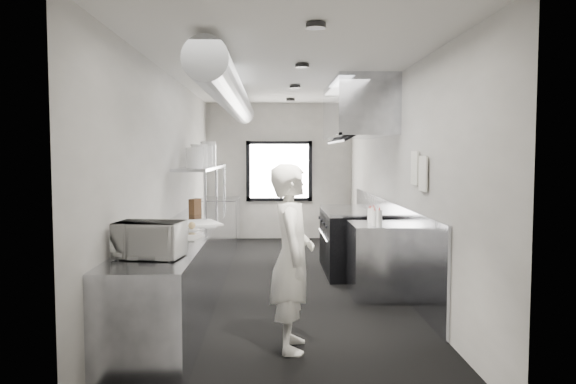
{
  "coord_description": "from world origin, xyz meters",
  "views": [
    {
      "loc": [
        -0.15,
        -7.43,
        1.77
      ],
      "look_at": [
        0.06,
        -0.2,
        1.26
      ],
      "focal_mm": 34.52,
      "sensor_mm": 36.0,
      "label": 1
    }
  ],
  "objects": [
    {
      "name": "hvac_duct",
      "position": [
        -0.7,
        0.4,
        2.55
      ],
      "size": [
        0.4,
        6.4,
        0.4
      ],
      "primitive_type": "cylinder",
      "rotation": [
        1.57,
        0.0,
        0.0
      ],
      "color": "#979B9F",
      "rests_on": "ceiling"
    },
    {
      "name": "notice_sheet_b",
      "position": [
        1.47,
        -1.55,
        1.55
      ],
      "size": [
        0.02,
        0.28,
        0.38
      ],
      "primitive_type": "cube",
      "color": "white",
      "rests_on": "wall_right"
    },
    {
      "name": "exhaust_hood",
      "position": [
        1.1,
        0.7,
        2.39
      ],
      "size": [
        0.81,
        2.2,
        0.88
      ],
      "color": "#91959E",
      "rests_on": "ceiling"
    },
    {
      "name": "pastry",
      "position": [
        -1.05,
        -1.21,
        0.95
      ],
      "size": [
        0.08,
        0.08,
        0.08
      ],
      "primitive_type": "sphere",
      "color": "tan",
      "rests_on": "small_plate"
    },
    {
      "name": "microwave",
      "position": [
        -1.17,
        -2.84,
        1.05
      ],
      "size": [
        0.55,
        0.45,
        0.3
      ],
      "primitive_type": "imported",
      "rotation": [
        0.0,
        0.0,
        -0.15
      ],
      "color": "silver",
      "rests_on": "prep_counter"
    },
    {
      "name": "plate_stack_b",
      "position": [
        -1.22,
        0.77,
        1.73
      ],
      "size": [
        0.28,
        0.28,
        0.33
      ],
      "primitive_type": "cylinder",
      "rotation": [
        0.0,
        0.0,
        -0.09
      ],
      "color": "silver",
      "rests_on": "pass_shelf"
    },
    {
      "name": "cutting_board",
      "position": [
        -1.05,
        -0.64,
        0.91
      ],
      "size": [
        0.65,
        0.73,
        0.02
      ],
      "primitive_type": "cube",
      "rotation": [
        0.0,
        0.0,
        0.39
      ],
      "color": "white",
      "rests_on": "prep_counter"
    },
    {
      "name": "squeeze_bottle_c",
      "position": [
        1.11,
        -0.65,
        1.0
      ],
      "size": [
        0.08,
        0.08,
        0.2
      ],
      "primitive_type": "cylinder",
      "rotation": [
        0.0,
        0.0,
        0.27
      ],
      "color": "white",
      "rests_on": "bottle_station"
    },
    {
      "name": "pass_shelf",
      "position": [
        -1.19,
        1.0,
        1.54
      ],
      "size": [
        0.45,
        3.0,
        0.68
      ],
      "color": "#91959E",
      "rests_on": "prep_counter"
    },
    {
      "name": "plate_stack_a",
      "position": [
        -1.2,
        0.13,
        1.71
      ],
      "size": [
        0.31,
        0.31,
        0.28
      ],
      "primitive_type": "cylinder",
      "rotation": [
        0.0,
        0.0,
        0.42
      ],
      "color": "silver",
      "rests_on": "pass_shelf"
    },
    {
      "name": "squeeze_bottle_e",
      "position": [
        1.11,
        -0.39,
        0.98
      ],
      "size": [
        0.06,
        0.06,
        0.16
      ],
      "primitive_type": "cylinder",
      "rotation": [
        0.0,
        0.0,
        0.05
      ],
      "color": "white",
      "rests_on": "bottle_station"
    },
    {
      "name": "ceiling",
      "position": [
        0.0,
        0.0,
        2.8
      ],
      "size": [
        3.0,
        8.0,
        0.01
      ],
      "primitive_type": "cube",
      "color": "beige",
      "rests_on": "wall_back"
    },
    {
      "name": "wall_right",
      "position": [
        1.5,
        0.0,
        1.4
      ],
      "size": [
        0.02,
        8.0,
        2.8
      ],
      "primitive_type": "cube",
      "color": "beige",
      "rests_on": "floor"
    },
    {
      "name": "bottle_station",
      "position": [
        1.15,
        -0.7,
        0.45
      ],
      "size": [
        0.65,
        0.8,
        0.9
      ],
      "primitive_type": "cube",
      "color": "#91959E",
      "rests_on": "floor"
    },
    {
      "name": "deli_tub_b",
      "position": [
        -1.29,
        -2.5,
        0.95
      ],
      "size": [
        0.19,
        0.19,
        0.1
      ],
      "primitive_type": "cylinder",
      "rotation": [
        0.0,
        0.0,
        0.42
      ],
      "color": "#B7C5B5",
      "rests_on": "prep_counter"
    },
    {
      "name": "service_window",
      "position": [
        0.0,
        3.96,
        1.4
      ],
      "size": [
        1.36,
        0.05,
        1.25
      ],
      "color": "white",
      "rests_on": "wall_back"
    },
    {
      "name": "far_work_table",
      "position": [
        -1.15,
        3.2,
        0.45
      ],
      "size": [
        0.7,
        1.2,
        0.9
      ],
      "primitive_type": "cube",
      "color": "#91959E",
      "rests_on": "floor"
    },
    {
      "name": "deli_tub_a",
      "position": [
        -1.25,
        -2.72,
        0.95
      ],
      "size": [
        0.19,
        0.19,
        0.11
      ],
      "primitive_type": "cylinder",
      "rotation": [
        0.0,
        0.0,
        -0.33
      ],
      "color": "#B7C5B5",
      "rests_on": "prep_counter"
    },
    {
      "name": "newspaper",
      "position": [
        -1.04,
        -1.81,
        0.9
      ],
      "size": [
        0.36,
        0.43,
        0.01
      ],
      "primitive_type": "cube",
      "rotation": [
        0.0,
        0.0,
        -0.15
      ],
      "color": "beige",
      "rests_on": "prep_counter"
    },
    {
      "name": "notice_sheet_a",
      "position": [
        1.47,
        -1.2,
        1.6
      ],
      "size": [
        0.02,
        0.28,
        0.38
      ],
      "primitive_type": "cube",
      "color": "white",
      "rests_on": "wall_right"
    },
    {
      "name": "squeeze_bottle_a",
      "position": [
        1.12,
        -0.97,
        1.0
      ],
      "size": [
        0.09,
        0.09,
        0.2
      ],
      "primitive_type": "cylinder",
      "rotation": [
        0.0,
        0.0,
        0.39
      ],
      "color": "white",
      "rests_on": "bottle_station"
    },
    {
      "name": "range",
      "position": [
        1.04,
        0.7,
        0.47
      ],
      "size": [
        0.88,
        1.6,
        0.94
      ],
      "color": "black",
      "rests_on": "floor"
    },
    {
      "name": "wall_back",
      "position": [
        0.0,
        4.0,
        1.4
      ],
      "size": [
        3.0,
        0.02,
        2.8
      ],
      "primitive_type": "cube",
      "color": "beige",
      "rests_on": "floor"
    },
    {
      "name": "wall_left",
      "position": [
        -1.5,
        0.0,
        1.4
      ],
      "size": [
        0.02,
        8.0,
        2.8
      ],
      "primitive_type": "cube",
      "color": "beige",
      "rests_on": "floor"
    },
    {
      "name": "plate_stack_d",
      "position": [
        -1.19,
        1.65,
        1.76
      ],
      "size": [
        0.32,
        0.32,
        0.39
      ],
      "primitive_type": "cylinder",
      "rotation": [
        0.0,
        0.0,
        -0.34
      ],
      "color": "silver",
      "rests_on": "pass_shelf"
    },
    {
      "name": "floor",
      "position": [
        0.0,
        0.0,
        0.0
      ],
      "size": [
        3.0,
        8.0,
        0.01
      ],
      "primitive_type": "cube",
      "color": "black",
      "rests_on": "ground"
    },
    {
      "name": "plate_stack_c",
      "position": [
        -1.19,
        1.29,
        1.73
      ],
      "size": [
        0.25,
        0.25,
        0.31
      ],
      "primitive_type": "cylinder",
      "rotation": [
        0.0,
        0.0,
        -0.16
      ],
      "color": "silver",
      "rests_on": "pass_shelf"
    },
    {
      "name": "wall_front",
      "position": [
        0.0,
        -4.0,
        1.4
      ],
      "size": [
        3.0,
        0.02,
        2.8
      ],
      "primitive_type": "cube",
      "color": "beige",
      "rests_on": "floor"
    },
    {
      "name": "small_plate",
      "position": [
        -1.05,
        -1.21,
        0.91
      ],
      "size": [
        0.21,
        0.21,
        0.01
      ],
      "primitive_type": "cylinder",
      "rotation": [
        0.0,
        0.0,
        -0.24
      ],
      "color": "silver",
      "rests_on": "prep_counter"
    },
    {
      "name": "squeeze_bottle_d",
      "position": [
        1.08,
        -0.59,
        0.99
      ],
      "size": [
        0.08,
        0.08,
        0.18
      ],
      "primitive_type": "cylinder",
      "rotation": [
        0.0,
        0.0,
        -0.38
      ],
      "color": "white",
      "rests_on": "bottle_station"
    },
    {
      "name": "wall_cladding",
      "position": [
        1.48,
        0.3,
        0.55
      ],
      "size": [
        0.03,
        5.5,
        1.1
      ],
      "primitive_type": "cube",
      "color": "#91959E",
      "rests_on": "wall_right"
    },
    {
      "name": "line_cook",
      "position": [
        0.03,
        -2.53,
        0.84
      ],
      "size": [
        0.41,
        0.62,
        1.67
      ],
      "primitive_type": "imported",
      "rotation": [
        0.0,
        0.0,
        1.56
      ],
      "color": "white",
      "rests_on": "floor"
    },
    {
      "name": "prep_counter",
      "position": [
        -1.15,
        -0.5,
        0.45
      ],
      "size": [
        0.7,
        6.0,
        0.9
      ],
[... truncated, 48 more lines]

